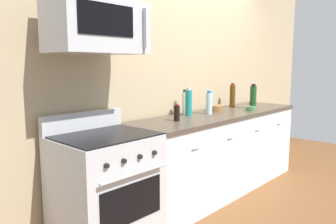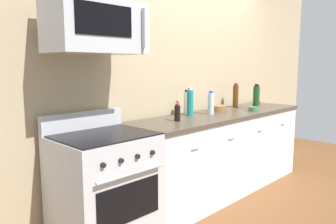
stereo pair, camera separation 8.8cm
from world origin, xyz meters
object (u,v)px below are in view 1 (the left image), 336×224
at_px(bottle_wine_green, 253,97).
at_px(bottle_wine_amber, 232,96).
at_px(bowl_wooden_salad, 216,108).
at_px(bottle_water_clear, 209,103).
at_px(bowl_red_small, 253,102).
at_px(bottle_sparkling_teal, 189,102).
at_px(microwave, 98,27).
at_px(bottle_vinegar_white, 185,103).
at_px(bottle_soy_sauce_dark, 176,113).
at_px(bowl_green_glaze, 251,108).
at_px(range_oven, 106,189).

bearing_deg(bottle_wine_green, bottle_wine_amber, 93.87).
distance_m(bottle_wine_amber, bowl_wooden_salad, 0.48).
xyz_separation_m(bottle_water_clear, bowl_red_small, (1.18, 0.10, -0.10)).
height_order(bottle_sparkling_teal, bottle_water_clear, bottle_sparkling_teal).
bearing_deg(bottle_sparkling_teal, microwave, -175.80).
height_order(bottle_sparkling_teal, bowl_wooden_salad, bottle_sparkling_teal).
xyz_separation_m(bottle_vinegar_white, bowl_red_small, (1.36, -0.10, -0.11)).
bearing_deg(microwave, bottle_sparkling_teal, 4.20).
distance_m(bottle_soy_sauce_dark, bottle_wine_amber, 1.31).
bearing_deg(bowl_red_small, bottle_water_clear, -175.18).
bearing_deg(bottle_wine_amber, microwave, -176.51).
xyz_separation_m(bottle_water_clear, bottle_wine_amber, (0.70, 0.14, 0.02)).
height_order(bottle_wine_green, bowl_green_glaze, bottle_wine_green).
bearing_deg(bottle_soy_sauce_dark, bottle_sparkling_teal, 20.93).
bearing_deg(bottle_vinegar_white, bottle_wine_green, -20.58).
xyz_separation_m(bottle_soy_sauce_dark, bottle_vinegar_white, (0.40, 0.23, 0.05)).
bearing_deg(bowl_green_glaze, microwave, 173.96).
bearing_deg(bottle_water_clear, bottle_sparkling_teal, 158.20).
xyz_separation_m(range_oven, bottle_water_clear, (1.45, 0.04, 0.57)).
xyz_separation_m(bottle_vinegar_white, bowl_green_glaze, (0.75, -0.40, -0.10)).
bearing_deg(bottle_sparkling_teal, bowl_wooden_salad, -2.48).
xyz_separation_m(bottle_soy_sauce_dark, bottle_water_clear, (0.59, 0.04, 0.04)).
bearing_deg(bottle_water_clear, microwave, 179.70).
height_order(bottle_soy_sauce_dark, bowl_green_glaze, bottle_soy_sauce_dark).
bearing_deg(bottle_wine_green, bottle_water_clear, 168.63).
bearing_deg(bowl_red_small, bottle_wine_amber, 175.14).
bearing_deg(bottle_sparkling_teal, bottle_water_clear, -21.80).
bearing_deg(bowl_green_glaze, bottle_wine_amber, 68.38).
bearing_deg(bottle_vinegar_white, bowl_wooden_salad, -15.84).
bearing_deg(microwave, bottle_vinegar_white, 8.42).
bearing_deg(bottle_sparkling_teal, bowl_green_glaze, -20.49).
distance_m(microwave, bowl_red_small, 2.75).
relative_size(range_oven, bowl_red_small, 10.68).
xyz_separation_m(bottle_sparkling_teal, bowl_red_small, (1.42, 0.00, -0.12)).
xyz_separation_m(microwave, bowl_wooden_salad, (1.69, 0.07, -0.79)).
relative_size(bottle_wine_green, bottle_wine_amber, 1.00).
relative_size(range_oven, bowl_wooden_salad, 5.31).
bearing_deg(bottle_wine_green, range_oven, 177.14).
height_order(bottle_soy_sauce_dark, bowl_wooden_salad, bottle_soy_sauce_dark).
bearing_deg(bottle_soy_sauce_dark, bowl_red_small, 4.39).
distance_m(range_oven, microwave, 1.28).
bearing_deg(bowl_red_small, bottle_wine_green, -151.52).
xyz_separation_m(microwave, bowl_red_small, (2.63, 0.09, -0.81)).
bearing_deg(range_oven, bowl_wooden_salad, 3.82).
xyz_separation_m(microwave, bottle_soy_sauce_dark, (0.86, -0.04, -0.75)).
height_order(bottle_sparkling_teal, bottle_wine_amber, bottle_wine_amber).
bearing_deg(bottle_water_clear, bottle_wine_green, -11.37).
bearing_deg(range_oven, bottle_water_clear, 1.47).
distance_m(range_oven, bottle_vinegar_white, 1.41).
relative_size(bottle_sparkling_teal, bottle_wine_amber, 0.98).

